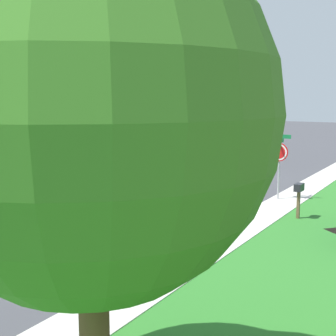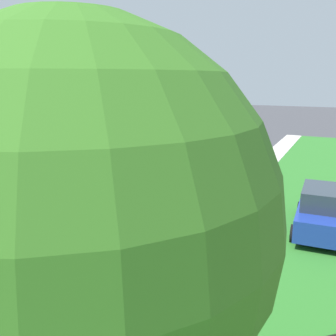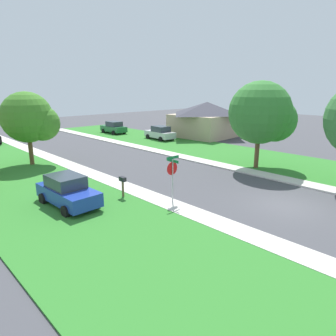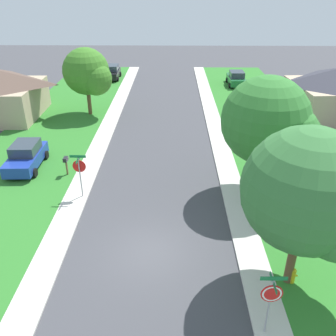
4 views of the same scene
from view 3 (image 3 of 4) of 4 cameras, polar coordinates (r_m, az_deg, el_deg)
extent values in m
plane|color=#424247|center=(18.68, 21.04, -6.58)|extent=(120.00, 120.00, 0.00)
cube|color=beige|center=(28.93, 3.62, 1.91)|extent=(1.40, 56.00, 0.10)
cube|color=#2D7528|center=(32.46, 9.30, 3.15)|extent=(8.00, 56.00, 0.08)
cube|color=beige|center=(23.16, -12.47, -1.70)|extent=(1.40, 56.00, 0.10)
cube|color=#2D7528|center=(21.28, -23.35, -4.11)|extent=(8.00, 56.00, 0.08)
cylinder|color=#9E9EA3|center=(17.47, 0.87, -2.49)|extent=(0.07, 0.07, 2.60)
cylinder|color=red|center=(17.30, 0.77, -0.08)|extent=(0.76, 0.05, 0.76)
cylinder|color=white|center=(17.31, 0.73, -0.07)|extent=(0.67, 0.02, 0.67)
cylinder|color=red|center=(17.32, 0.72, -0.07)|extent=(0.55, 0.02, 0.55)
cube|color=#146B38|center=(17.11, 0.89, 1.96)|extent=(0.92, 0.04, 0.16)
cube|color=#146B38|center=(17.16, 0.89, 1.34)|extent=(0.04, 0.92, 0.16)
cube|color=#1E389E|center=(18.06, -18.08, -4.67)|extent=(1.96, 4.36, 0.76)
cube|color=#2D3842|center=(18.02, -18.56, -2.35)|extent=(1.68, 2.16, 0.68)
cylinder|color=black|center=(17.50, -13.31, -6.27)|extent=(0.26, 0.65, 0.64)
cylinder|color=black|center=(16.70, -18.56, -7.71)|extent=(0.26, 0.65, 0.64)
cylinder|color=black|center=(19.70, -17.50, -4.17)|extent=(0.26, 0.65, 0.64)
cylinder|color=black|center=(18.99, -22.28, -5.33)|extent=(0.26, 0.65, 0.64)
cube|color=#1E6033|center=(45.13, -10.10, 7.22)|extent=(1.81, 4.30, 0.76)
cube|color=#2D3842|center=(44.87, -10.00, 8.11)|extent=(1.61, 2.10, 0.68)
cylinder|color=black|center=(45.82, -11.95, 6.76)|extent=(0.24, 0.64, 0.64)
cylinder|color=black|center=(46.77, -10.07, 7.01)|extent=(0.24, 0.64, 0.64)
cylinder|color=black|center=(43.58, -10.10, 6.45)|extent=(0.24, 0.64, 0.64)
cylinder|color=black|center=(44.58, -8.16, 6.71)|extent=(0.24, 0.64, 0.64)
cube|color=silver|center=(39.10, -1.54, 6.29)|extent=(2.07, 4.40, 0.76)
cube|color=#2D3842|center=(38.84, -1.36, 7.31)|extent=(1.73, 2.20, 0.68)
cylinder|color=black|center=(39.67, -3.76, 5.83)|extent=(0.28, 0.65, 0.64)
cylinder|color=black|center=(40.74, -1.71, 6.10)|extent=(0.28, 0.65, 0.64)
cylinder|color=black|center=(37.57, -1.35, 5.36)|extent=(0.28, 0.65, 0.64)
cylinder|color=black|center=(38.70, 0.75, 5.64)|extent=(0.28, 0.65, 0.64)
cylinder|color=black|center=(40.72, -28.80, 4.26)|extent=(0.25, 0.64, 0.64)
cylinder|color=brown|center=(26.01, 16.23, 2.96)|extent=(0.36, 0.36, 2.83)
sphere|color=#32782F|center=(25.58, 16.74, 9.86)|extent=(4.94, 4.94, 4.94)
sphere|color=#32782F|center=(26.25, 19.28, 8.41)|extent=(3.46, 3.46, 3.46)
cylinder|color=brown|center=(28.59, -24.18, 3.05)|extent=(0.36, 0.36, 2.62)
sphere|color=#3A7723|center=(28.22, -24.78, 8.58)|extent=(4.20, 4.20, 4.20)
sphere|color=#3A7723|center=(28.00, -22.41, 7.70)|extent=(2.94, 2.94, 2.94)
cube|color=tan|center=(42.28, 7.18, 7.92)|extent=(8.86, 7.74, 3.00)
pyramid|color=#33333D|center=(42.07, 7.28, 11.03)|extent=(9.50, 8.38, 1.60)
cube|color=#51331E|center=(44.53, 3.35, 7.77)|extent=(1.00, 0.13, 2.10)
cube|color=brown|center=(18.70, -8.38, -3.97)|extent=(0.10, 0.10, 1.05)
cube|color=black|center=(18.50, -8.46, -2.05)|extent=(0.25, 0.48, 0.26)
camera|label=1|loc=(31.17, -33.24, 8.33)|focal=50.18mm
camera|label=2|loc=(30.31, -31.39, 10.85)|focal=39.69mm
camera|label=4|loc=(18.65, 70.41, 20.89)|focal=38.25mm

